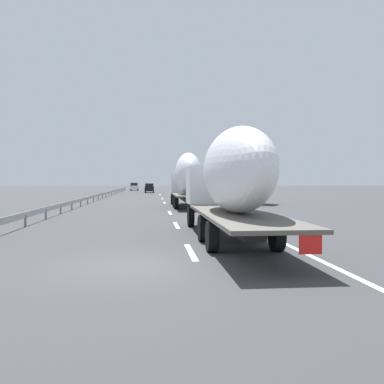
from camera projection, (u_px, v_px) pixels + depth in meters
The scene contains 18 objects.
ground_plane at pixel (148, 199), 51.29m from camera, with size 260.00×260.00×0.00m, color #38383A.
lane_stripe_0 at pixel (191, 252), 13.65m from camera, with size 3.20×0.20×0.01m, color white.
lane_stripe_1 at pixel (176, 225), 21.77m from camera, with size 3.20×0.20×0.01m, color white.
lane_stripe_2 at pixel (170, 213), 30.21m from camera, with size 3.20×0.20×0.01m, color white.
lane_stripe_3 at pixel (164, 203), 43.86m from camera, with size 3.20×0.20×0.01m, color white.
lane_stripe_4 at pixel (162, 199), 53.15m from camera, with size 3.20×0.20×0.01m, color white.
lane_stripe_5 at pixel (162, 198), 54.76m from camera, with size 3.20×0.20×0.01m, color white.
lane_stripe_6 at pixel (160, 195), 68.24m from camera, with size 3.20×0.20×0.01m, color white.
edge_line_right at pixel (189, 198), 56.79m from camera, with size 110.00×0.20×0.01m, color white.
truck_lead at pixel (187, 177), 36.41m from camera, with size 12.31×2.55×4.75m.
truck_trailing at pixel (230, 178), 16.21m from camera, with size 14.34×2.55×4.31m.
car_black_suv at pixel (149, 188), 79.92m from camera, with size 4.67×1.80×1.81m.
car_white_van at pixel (134, 187), 96.63m from camera, with size 4.57×1.86×1.83m.
road_sign at pixel (196, 181), 58.68m from camera, with size 0.10×0.90×3.42m.
tree_0 at pixel (214, 176), 86.76m from camera, with size 3.55×3.55×5.60m.
tree_1 at pixel (255, 157), 41.28m from camera, with size 3.94×3.94×7.43m.
tree_2 at pixel (237, 168), 63.26m from camera, with size 3.64×3.64×6.98m.
guardrail_median at pixel (102, 194), 53.68m from camera, with size 94.00×0.10×0.76m.
Camera 1 is at (-11.53, -0.54, 2.38)m, focal length 38.45 mm.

